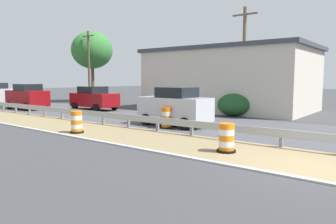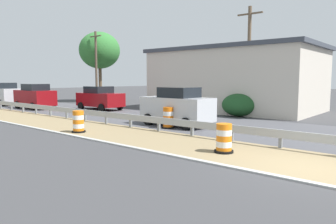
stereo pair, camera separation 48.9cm
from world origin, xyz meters
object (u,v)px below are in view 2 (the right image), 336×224
Objects in this scene: traffic_barrel_nearest at (224,140)px; car_mid_far_lane at (100,98)px; car_lead_far_lane at (177,107)px; traffic_barrel_close at (168,119)px; utility_pole_mid at (96,66)px; car_trailing_far_lane at (35,96)px; car_lead_near_lane at (3,94)px; traffic_barrel_mid at (78,123)px; utility_pole_near at (249,60)px.

traffic_barrel_nearest is 0.25× the size of car_mid_far_lane.
car_lead_far_lane is 1.00× the size of car_mid_far_lane.
traffic_barrel_close is 11.57m from car_mid_far_lane.
car_lead_far_lane is 0.55× the size of utility_pole_mid.
car_trailing_far_lane reaches higher than car_lead_far_lane.
car_lead_far_lane is at bearing 52.63° from traffic_barrel_nearest.
car_lead_far_lane is at bearing 179.06° from car_lead_near_lane.
traffic_barrel_mid is at bearing -43.77° from car_mid_far_lane.
car_lead_near_lane is (0.96, 22.19, 0.60)m from traffic_barrel_close.
traffic_barrel_close is 1.06× the size of traffic_barrel_mid.
car_lead_near_lane is at bearing 81.80° from traffic_barrel_nearest.
utility_pole_near is (6.71, -23.00, 2.78)m from car_lead_near_lane.
utility_pole_near is (6.62, -16.79, 2.81)m from car_trailing_far_lane.
car_lead_far_lane is at bearing -26.02° from traffic_barrel_mid.
car_lead_near_lane is 0.64× the size of utility_pole_near.
traffic_barrel_nearest is at bearing 144.45° from car_lead_far_lane.
traffic_barrel_mid is at bearing -130.33° from utility_pole_mid.
car_lead_far_lane reaches higher than traffic_barrel_nearest.
traffic_barrel_close reaches higher than traffic_barrel_mid.
traffic_barrel_mid is 0.14× the size of utility_pole_near.
traffic_barrel_nearest is 0.14× the size of utility_pole_near.
utility_pole_near reaches higher than traffic_barrel_nearest.
car_lead_near_lane is at bearing 143.27° from utility_pole_mid.
utility_pole_near is at bearing -6.02° from traffic_barrel_close.
car_lead_near_lane reaches higher than car_lead_far_lane.
car_lead_far_lane is at bearing -16.28° from car_mid_far_lane.
traffic_barrel_close is at bearing 176.39° from car_lead_near_lane.
traffic_barrel_nearest is 0.97× the size of traffic_barrel_mid.
car_trailing_far_lane is 18.27m from utility_pole_near.
car_mid_far_lane is at bearing -14.02° from car_lead_far_lane.
traffic_barrel_close is at bearing -34.23° from traffic_barrel_mid.
car_lead_far_lane is at bearing 171.22° from utility_pole_near.
utility_pole_mid is at bearing -21.85° from car_lead_far_lane.
traffic_barrel_mid is 12.39m from utility_pole_near.
car_lead_near_lane reaches higher than car_trailing_far_lane.
car_trailing_far_lane is (4.81, 13.42, 0.60)m from traffic_barrel_mid.
car_trailing_far_lane is 7.80m from utility_pole_mid.
utility_pole_mid is at bearing -83.77° from car_trailing_far_lane.
utility_pole_mid reaches higher than traffic_barrel_close.
car_mid_far_lane reaches higher than traffic_barrel_close.
traffic_barrel_close is at bearing 173.98° from utility_pole_near.
utility_pole_mid reaches higher than traffic_barrel_mid.
car_lead_near_lane is 1.15× the size of car_lead_far_lane.
utility_pole_mid is at bearing 88.02° from utility_pole_near.
traffic_barrel_nearest is 11.93m from utility_pole_near.
traffic_barrel_close is at bearing 103.56° from car_lead_far_lane.
car_trailing_far_lane is (1.05, 15.98, 0.57)m from traffic_barrel_close.
traffic_barrel_nearest is 7.61m from traffic_barrel_mid.
car_mid_far_lane is 7.83m from utility_pole_mid.
traffic_barrel_close is 0.15× the size of utility_pole_mid.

